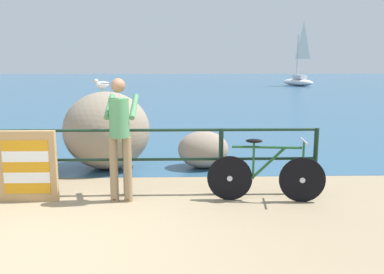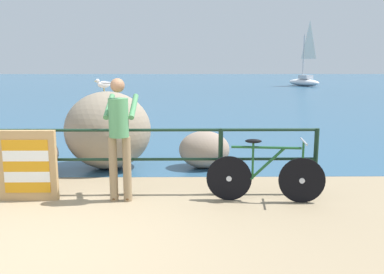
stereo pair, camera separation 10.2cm
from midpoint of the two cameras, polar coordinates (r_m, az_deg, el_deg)
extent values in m
cube|color=#937F60|center=(24.20, -5.53, 5.36)|extent=(120.00, 120.00, 0.10)
cube|color=#2D5675|center=(51.90, -3.50, 7.98)|extent=(120.00, 90.00, 0.01)
cylinder|color=black|center=(6.51, -22.78, -3.43)|extent=(0.07, 0.07, 1.02)
cylinder|color=black|center=(6.14, -9.99, -3.57)|extent=(0.07, 0.07, 1.02)
cylinder|color=black|center=(6.10, 3.67, -3.52)|extent=(0.07, 0.07, 1.02)
cylinder|color=black|center=(6.40, 16.77, -3.29)|extent=(0.07, 0.07, 1.02)
cylinder|color=black|center=(6.19, -16.81, 0.89)|extent=(7.27, 0.04, 0.04)
cylinder|color=black|center=(6.27, -16.60, -3.17)|extent=(7.27, 0.04, 0.04)
cylinder|color=black|center=(5.88, 4.92, -5.88)|extent=(0.66, 0.11, 0.66)
cylinder|color=#B7BCC6|center=(5.88, 4.92, -5.88)|extent=(0.09, 0.06, 0.08)
cylinder|color=black|center=(5.97, 15.00, -5.94)|extent=(0.66, 0.11, 0.66)
cylinder|color=#B7BCC6|center=(5.97, 15.00, -5.94)|extent=(0.09, 0.06, 0.08)
cylinder|color=#194C23|center=(5.79, 10.14, -1.46)|extent=(0.99, 0.15, 0.04)
cylinder|color=#194C23|center=(5.84, 10.33, -3.72)|extent=(0.50, 0.10, 0.50)
cylinder|color=#194C23|center=(5.82, 8.29, -3.41)|extent=(0.03, 0.03, 0.53)
ellipsoid|color=black|center=(5.76, 8.37, -0.56)|extent=(0.25, 0.13, 0.06)
cylinder|color=#194C23|center=(5.90, 15.13, -3.28)|extent=(0.03, 0.03, 0.57)
cylinder|color=#B7BCC6|center=(5.84, 15.26, -0.56)|extent=(0.08, 0.48, 0.03)
cylinder|color=#8C7251|center=(5.88, -11.59, -4.58)|extent=(0.12, 0.12, 0.95)
ellipsoid|color=#513319|center=(6.06, -11.33, -8.42)|extent=(0.11, 0.26, 0.08)
cylinder|color=#8C7251|center=(5.84, -9.66, -4.61)|extent=(0.12, 0.12, 0.95)
ellipsoid|color=#513319|center=(6.02, -9.45, -8.47)|extent=(0.11, 0.26, 0.08)
cylinder|color=#4C8C59|center=(5.72, -10.88, 2.69)|extent=(0.28, 0.28, 0.55)
sphere|color=#9E7051|center=(5.68, -11.03, 7.25)|extent=(0.20, 0.20, 0.20)
cylinder|color=#4C8C59|center=(5.97, -12.20, 4.29)|extent=(0.09, 0.52, 0.34)
cylinder|color=#4C8C59|center=(5.91, -8.77, 4.33)|extent=(0.09, 0.52, 0.34)
cube|color=tan|center=(6.25, -22.91, -3.88)|extent=(0.84, 0.09, 1.04)
cube|color=orange|center=(6.28, -22.88, -6.76)|extent=(0.66, 0.01, 0.16)
cube|color=white|center=(6.24, -22.98, -5.39)|extent=(0.66, 0.01, 0.16)
cube|color=orange|center=(6.20, -23.08, -4.00)|extent=(0.66, 0.01, 0.16)
cube|color=white|center=(6.17, -23.18, -2.59)|extent=(0.66, 0.01, 0.16)
cube|color=orange|center=(6.14, -23.28, -1.17)|extent=(0.66, 0.01, 0.16)
ellipsoid|color=gray|center=(7.75, -12.47, 0.92)|extent=(1.63, 1.45, 1.48)
ellipsoid|color=gray|center=(7.63, -23.67, -2.41)|extent=(1.24, 1.12, 0.81)
ellipsoid|color=gray|center=(7.68, 1.24, -1.79)|extent=(0.97, 0.74, 0.72)
cylinder|color=gold|center=(7.74, -12.95, 6.61)|extent=(0.01, 0.01, 0.06)
cylinder|color=gold|center=(7.78, -13.09, 6.62)|extent=(0.01, 0.01, 0.06)
ellipsoid|color=white|center=(7.76, -13.05, 7.31)|extent=(0.27, 0.24, 0.13)
ellipsoid|color=#9E9EA3|center=(7.77, -12.93, 7.54)|extent=(0.26, 0.24, 0.06)
sphere|color=white|center=(7.71, -13.88, 7.78)|extent=(0.08, 0.08, 0.08)
cone|color=gold|center=(7.69, -14.23, 7.73)|extent=(0.05, 0.05, 0.02)
ellipsoid|color=white|center=(40.65, 14.80, 7.57)|extent=(2.77, 4.58, 0.70)
cube|color=silver|center=(40.39, 15.09, 8.29)|extent=(1.21, 1.50, 0.36)
cylinder|color=#B2B2B7|center=(40.79, 14.78, 11.02)|extent=(0.10, 0.10, 4.20)
pyramid|color=white|center=(40.26, 15.55, 13.25)|extent=(0.62, 1.52, 3.57)
camera|label=1|loc=(0.05, -90.45, -0.08)|focal=37.31mm
camera|label=2|loc=(0.05, 89.55, 0.08)|focal=37.31mm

